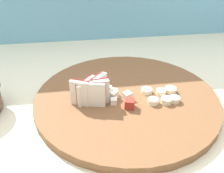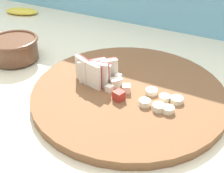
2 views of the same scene
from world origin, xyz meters
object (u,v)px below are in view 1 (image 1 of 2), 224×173
Objects in this scene: cutting_board at (126,99)px; apple_dice_pile at (119,97)px; banana_slice_rows at (162,96)px; apple_wedge_fan at (93,91)px.

apple_dice_pile reaches higher than cutting_board.
cutting_board is 0.09m from banana_slice_rows.
banana_slice_rows is at bearing -12.79° from cutting_board.
apple_wedge_fan is 1.03× the size of banana_slice_rows.
apple_dice_pile is (0.06, -0.01, -0.02)m from apple_wedge_fan.
apple_wedge_fan is 0.17m from banana_slice_rows.
cutting_board is 4.91× the size of apple_wedge_fan.
apple_dice_pile reaches higher than banana_slice_rows.
cutting_board is at bearing 167.21° from banana_slice_rows.
apple_wedge_fan reaches higher than banana_slice_rows.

